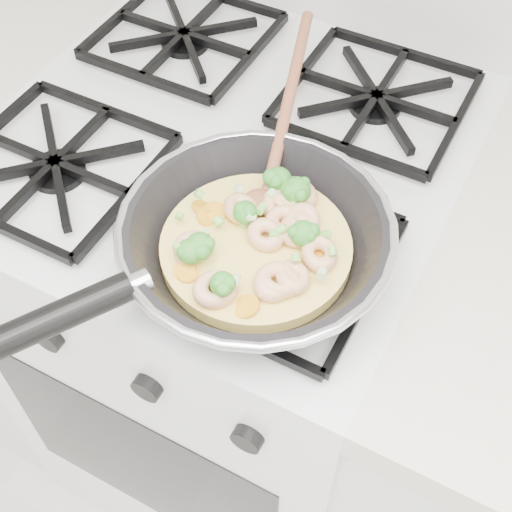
% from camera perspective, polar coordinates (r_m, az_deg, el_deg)
% --- Properties ---
extents(stove, '(0.60, 0.60, 0.92)m').
position_cam_1_polar(stove, '(1.25, -1.96, -5.44)').
color(stove, white).
rests_on(stove, ground).
extents(skillet, '(0.32, 0.59, 0.09)m').
position_cam_1_polar(skillet, '(0.72, -0.20, 1.29)').
color(skillet, black).
rests_on(skillet, stove).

